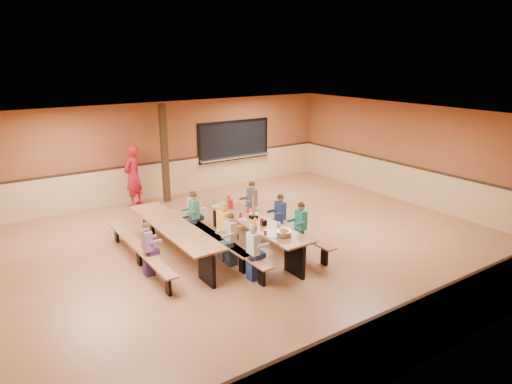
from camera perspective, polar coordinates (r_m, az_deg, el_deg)
ground at (r=10.89m, az=-0.77°, el=-6.87°), size 12.00×12.00×0.00m
room_envelope at (r=10.63m, az=-0.78°, el=-3.46°), size 12.04×10.04×3.02m
kitchen_pass_through at (r=15.82m, az=-2.75°, el=6.24°), size 2.78×0.28×1.38m
structural_post at (r=14.09m, az=-11.36°, el=4.68°), size 0.18×0.18×3.00m
cafeteria_table_main at (r=10.56m, az=-0.38°, el=-4.54°), size 1.91×3.70×0.74m
cafeteria_table_second at (r=10.38m, az=-10.25°, el=-5.21°), size 1.91×3.70×0.74m
seated_child_white_left at (r=9.16m, az=-0.35°, el=-7.58°), size 0.35×0.29×1.17m
seated_adult_yellow at (r=10.03m, az=-3.99°, el=-4.91°), size 0.43×0.35×1.33m
seated_child_grey_left at (r=11.32m, az=-7.85°, el=-2.88°), size 0.36×0.29×1.18m
seated_child_teal_right at (r=10.46m, az=5.60°, el=-4.45°), size 0.36×0.29×1.18m
seated_child_navy_right at (r=11.03m, az=3.04°, el=-3.29°), size 0.35×0.29×1.17m
seated_child_char_right at (r=11.98m, az=-0.50°, el=-1.56°), size 0.37×0.30×1.20m
seated_child_purple_sec at (r=9.60m, az=-13.39°, el=-7.01°), size 0.33×0.27×1.13m
seated_child_green_sec at (r=11.21m, az=-7.72°, el=-3.07°), size 0.36×0.29×1.18m
seated_child_tan_sec at (r=9.79m, az=-3.18°, el=-5.97°), size 0.35×0.28×1.16m
standing_woman at (r=14.02m, az=-15.13°, el=1.97°), size 0.81×0.75×1.86m
punch_pitcher at (r=11.21m, az=-3.24°, el=-1.53°), size 0.16×0.16×0.22m
chip_bowl at (r=9.53m, az=3.52°, el=-5.11°), size 0.32×0.32×0.15m
napkin_dispenser at (r=10.12m, az=0.94°, el=-3.82°), size 0.10×0.14×0.13m
condiment_mustard at (r=10.10m, az=-0.12°, el=-3.74°), size 0.06×0.06×0.17m
condiment_ketchup at (r=10.09m, az=0.71°, el=-3.76°), size 0.06×0.06×0.17m
table_paddle at (r=10.54m, az=-0.33°, el=-2.55°), size 0.16×0.16×0.56m
place_settings at (r=10.47m, az=-0.38°, el=-3.17°), size 0.65×3.30×0.11m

